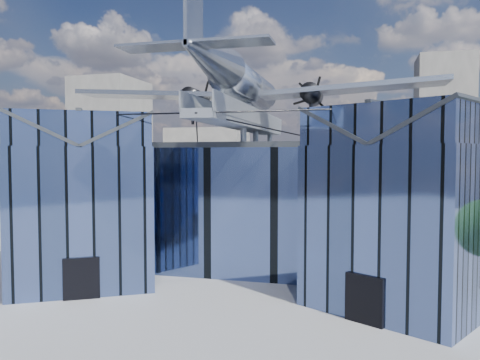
# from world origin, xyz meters

# --- Properties ---
(ground_plane) EXTENTS (120.00, 120.00, 0.00)m
(ground_plane) POSITION_xyz_m (0.00, 0.00, 0.00)
(ground_plane) COLOR gray
(museum) EXTENTS (32.88, 24.50, 17.60)m
(museum) POSITION_xyz_m (0.00, 5.82, 5.54)
(museum) COLOR #475B90
(museum) RESTS_ON ground
(bg_towers) EXTENTS (77.00, 24.50, 26.00)m
(bg_towers) POSITION_xyz_m (1.45, 50.49, 10.01)
(bg_towers) COLOR slate
(bg_towers) RESTS_ON ground
(tree_side_w) EXTENTS (3.36, 3.36, 4.80)m
(tree_side_w) POSITION_xyz_m (-22.59, 8.32, 3.25)
(tree_side_w) COLOR #362715
(tree_side_w) RESTS_ON ground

